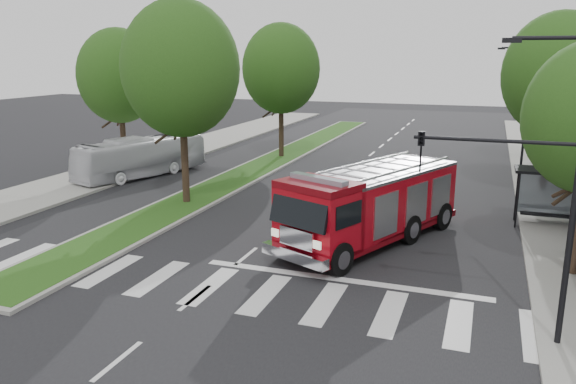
% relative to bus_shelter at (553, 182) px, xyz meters
% --- Properties ---
extents(ground, '(140.00, 140.00, 0.00)m').
position_rel_bus_shelter_xyz_m(ground, '(-11.20, -8.15, -2.04)').
color(ground, black).
rests_on(ground, ground).
extents(sidewalk_right, '(5.00, 80.00, 0.15)m').
position_rel_bus_shelter_xyz_m(sidewalk_right, '(1.30, 1.85, -1.96)').
color(sidewalk_right, gray).
rests_on(sidewalk_right, ground).
extents(sidewalk_left, '(5.00, 80.00, 0.15)m').
position_rel_bus_shelter_xyz_m(sidewalk_left, '(-25.70, 1.85, -1.96)').
color(sidewalk_left, gray).
rests_on(sidewalk_left, ground).
extents(median, '(3.00, 50.00, 0.15)m').
position_rel_bus_shelter_xyz_m(median, '(-17.20, 9.85, -1.96)').
color(median, gray).
rests_on(median, ground).
extents(bus_shelter, '(3.20, 1.60, 2.61)m').
position_rel_bus_shelter_xyz_m(bus_shelter, '(0.00, 0.00, 0.00)').
color(bus_shelter, black).
rests_on(bus_shelter, ground).
extents(tree_right_mid, '(5.60, 5.60, 9.72)m').
position_rel_bus_shelter_xyz_m(tree_right_mid, '(0.30, 5.85, 4.45)').
color(tree_right_mid, black).
rests_on(tree_right_mid, ground).
extents(tree_right_far, '(5.00, 5.00, 8.73)m').
position_rel_bus_shelter_xyz_m(tree_right_far, '(0.30, 15.85, 3.80)').
color(tree_right_far, black).
rests_on(tree_right_far, ground).
extents(tree_median_near, '(5.80, 5.80, 10.16)m').
position_rel_bus_shelter_xyz_m(tree_median_near, '(-17.20, -2.15, 4.77)').
color(tree_median_near, black).
rests_on(tree_median_near, ground).
extents(tree_median_far, '(5.60, 5.60, 9.72)m').
position_rel_bus_shelter_xyz_m(tree_median_far, '(-17.20, 11.85, 4.45)').
color(tree_median_far, black).
rests_on(tree_median_far, ground).
extents(tree_left_mid, '(5.20, 5.20, 9.16)m').
position_rel_bus_shelter_xyz_m(tree_left_mid, '(-25.20, 3.85, 4.12)').
color(tree_left_mid, black).
rests_on(tree_left_mid, ground).
extents(streetlight_right_near, '(4.08, 0.22, 8.00)m').
position_rel_bus_shelter_xyz_m(streetlight_right_near, '(-1.59, -11.65, 2.63)').
color(streetlight_right_near, black).
rests_on(streetlight_right_near, ground).
extents(streetlight_right_far, '(2.11, 0.20, 8.00)m').
position_rel_bus_shelter_xyz_m(streetlight_right_far, '(-0.85, 11.85, 2.44)').
color(streetlight_right_far, black).
rests_on(streetlight_right_far, ground).
extents(fire_engine, '(6.36, 9.82, 3.29)m').
position_rel_bus_shelter_xyz_m(fire_engine, '(-7.08, -4.89, -0.46)').
color(fire_engine, '#63050C').
rests_on(fire_engine, ground).
extents(city_bus, '(4.76, 9.18, 2.50)m').
position_rel_bus_shelter_xyz_m(city_bus, '(-23.20, 2.86, -0.79)').
color(city_bus, silver).
rests_on(city_bus, ground).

